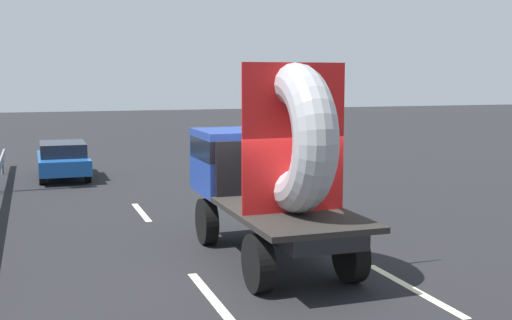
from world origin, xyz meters
name	(u,v)px	position (x,y,z in m)	size (l,w,h in m)	color
ground_plane	(278,266)	(0.00, 0.00, 0.00)	(120.00, 120.00, 0.00)	black
flatbed_truck	(267,166)	(0.01, 0.66, 1.83)	(2.02, 5.26, 3.79)	black
distant_sedan	(63,159)	(-3.31, 12.61, 0.69)	(1.68, 3.93, 1.28)	black
lane_dash_left_near	(213,300)	(-1.65, -1.40, 0.00)	(2.94, 0.16, 0.01)	beige
lane_dash_left_far	(141,212)	(-1.65, 5.83, 0.00)	(2.41, 0.16, 0.01)	beige
lane_dash_right_near	(413,289)	(1.67, -1.97, 0.00)	(2.92, 0.16, 0.01)	beige
lane_dash_right_far	(256,202)	(1.67, 6.13, 0.00)	(2.07, 0.16, 0.01)	beige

